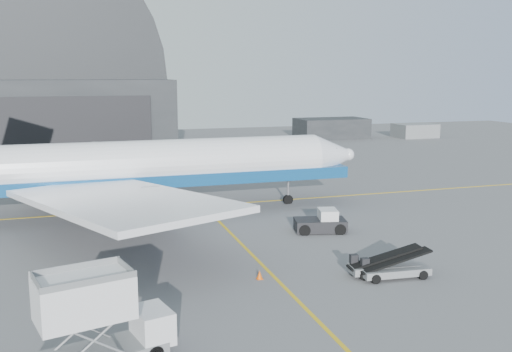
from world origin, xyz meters
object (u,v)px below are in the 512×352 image
object	(u,v)px
airliner	(130,167)
belt_loader_a	(383,266)
belt_loader_b	(394,269)
catering_truck	(97,320)
pushback_tug	(322,223)

from	to	relation	value
airliner	belt_loader_a	bearing A→B (deg)	-56.50
airliner	belt_loader_a	distance (m)	25.60
airliner	belt_loader_b	xyz separation A→B (m)	(14.30, -21.84, -3.88)
catering_truck	belt_loader_a	world-z (taller)	catering_truck
pushback_tug	catering_truck	bearing A→B (deg)	-123.76
airliner	catering_truck	bearing A→B (deg)	-98.28
airliner	catering_truck	distance (m)	28.00
catering_truck	belt_loader_b	bearing A→B (deg)	3.45
pushback_tug	belt_loader_b	size ratio (longest dim) A/B	0.95
belt_loader_a	pushback_tug	bearing A→B (deg)	93.75
belt_loader_a	belt_loader_b	xyz separation A→B (m)	(0.34, -0.74, -0.01)
airliner	belt_loader_b	size ratio (longest dim) A/B	9.48
catering_truck	pushback_tug	world-z (taller)	catering_truck
catering_truck	pushback_tug	distance (m)	25.22
catering_truck	belt_loader_a	bearing A→B (deg)	5.87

